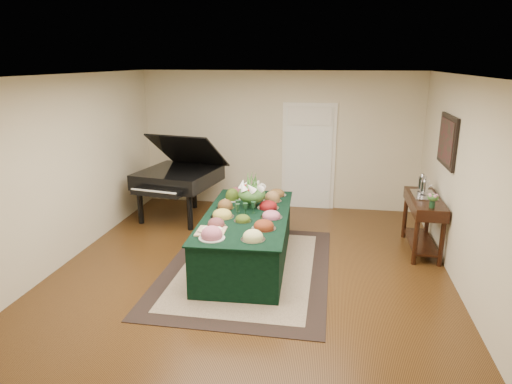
% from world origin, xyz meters
% --- Properties ---
extents(ground, '(6.00, 6.00, 0.00)m').
position_xyz_m(ground, '(0.00, 0.00, 0.00)').
color(ground, black).
rests_on(ground, ground).
extents(area_rug, '(2.31, 3.24, 0.01)m').
position_xyz_m(area_rug, '(-0.07, -0.06, 0.01)').
color(area_rug, black).
rests_on(area_rug, ground).
extents(kitchen_doorway, '(1.05, 0.07, 2.10)m').
position_xyz_m(kitchen_doorway, '(0.60, 2.97, 1.02)').
color(kitchen_doorway, silver).
rests_on(kitchen_doorway, ground).
extents(buffet_table, '(1.31, 2.60, 0.74)m').
position_xyz_m(buffet_table, '(-0.12, 0.18, 0.37)').
color(buffet_table, black).
rests_on(buffet_table, ground).
extents(food_platters, '(1.03, 2.32, 0.15)m').
position_xyz_m(food_platters, '(-0.13, 0.25, 0.79)').
color(food_platters, '#B8B9C1').
rests_on(food_platters, buffet_table).
extents(cutting_board, '(0.38, 0.38, 0.10)m').
position_xyz_m(cutting_board, '(-0.44, -0.57, 0.77)').
color(cutting_board, tan).
rests_on(cutting_board, buffet_table).
extents(green_goblets, '(0.32, 0.24, 0.18)m').
position_xyz_m(green_goblets, '(-0.17, 0.20, 0.83)').
color(green_goblets, black).
rests_on(green_goblets, buffet_table).
extents(floral_centerpiece, '(0.43, 0.43, 0.43)m').
position_xyz_m(floral_centerpiece, '(-0.10, 0.54, 1.00)').
color(floral_centerpiece, black).
rests_on(floral_centerpiece, buffet_table).
extents(grand_piano, '(1.62, 1.75, 1.63)m').
position_xyz_m(grand_piano, '(-1.74, 1.93, 0.80)').
color(grand_piano, black).
rests_on(grand_piano, ground).
extents(wicker_basket, '(0.40, 0.40, 0.25)m').
position_xyz_m(wicker_basket, '(-0.82, 1.65, 0.13)').
color(wicker_basket, olive).
rests_on(wicker_basket, ground).
extents(mahogany_sideboard, '(0.45, 1.29, 0.87)m').
position_xyz_m(mahogany_sideboard, '(2.50, 1.05, 0.67)').
color(mahogany_sideboard, black).
rests_on(mahogany_sideboard, ground).
extents(tea_service, '(0.34, 0.58, 0.30)m').
position_xyz_m(tea_service, '(2.50, 1.28, 0.99)').
color(tea_service, '#B8B9C1').
rests_on(tea_service, mahogany_sideboard).
extents(pink_bouquet, '(0.17, 0.17, 0.22)m').
position_xyz_m(pink_bouquet, '(2.50, 0.55, 1.01)').
color(pink_bouquet, black).
rests_on(pink_bouquet, mahogany_sideboard).
extents(wall_painting, '(0.05, 0.95, 0.75)m').
position_xyz_m(wall_painting, '(2.72, 1.05, 1.75)').
color(wall_painting, black).
rests_on(wall_painting, ground).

